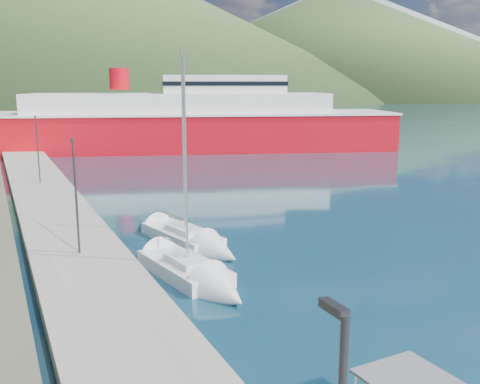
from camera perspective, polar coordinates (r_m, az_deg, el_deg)
ground at (r=134.27m, az=-19.73°, el=6.69°), size 1400.00×1400.00×0.00m
quay at (r=40.56m, az=-19.08°, el=-2.32°), size 5.00×88.00×0.80m
hills_far at (r=653.45m, az=-12.15°, el=17.18°), size 1480.00×900.00×180.00m
hills_near at (r=403.37m, az=-9.48°, el=16.95°), size 1010.00×520.00×115.00m
lamp_posts at (r=28.84m, az=-17.06°, el=-0.11°), size 0.15×46.32×6.06m
sailboat_near at (r=26.10m, az=-3.85°, el=-9.45°), size 3.79×8.52×11.83m
sailboat_mid at (r=31.83m, az=-4.19°, el=-5.58°), size 4.18×9.01×12.54m
ferry at (r=79.95m, az=-6.16°, el=7.22°), size 63.68×32.20×12.45m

